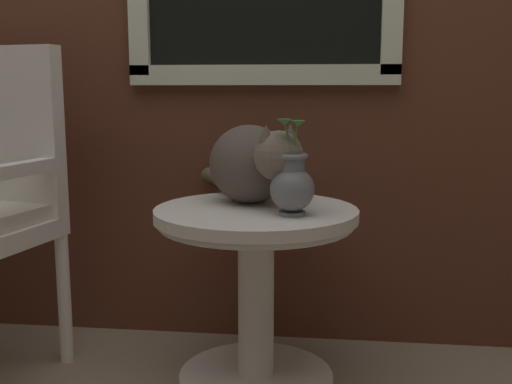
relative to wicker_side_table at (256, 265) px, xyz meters
The scene contains 3 objects.
wicker_side_table is the anchor object (origin of this frame).
cat 0.32m from the wicker_side_table, 104.25° to the left, with size 0.39×0.50×0.26m.
pewter_vase_with_ivy 0.31m from the wicker_side_table, 38.97° to the right, with size 0.13×0.13×0.28m.
Camera 1 is at (0.47, -1.57, 0.92)m, focal length 43.30 mm.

